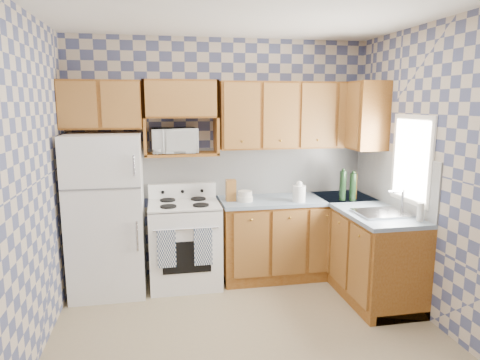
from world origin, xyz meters
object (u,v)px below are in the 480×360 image
refrigerator (107,214)px  microwave (174,141)px  electric_kettle (299,194)px  stove_body (185,244)px

refrigerator → microwave: microwave is taller
microwave → electric_kettle: size_ratio=2.72×
refrigerator → electric_kettle: 2.06m
stove_body → electric_kettle: 1.38m
refrigerator → electric_kettle: bearing=-4.0°
stove_body → microwave: 1.15m
refrigerator → electric_kettle: refrigerator is taller
refrigerator → stove_body: refrigerator is taller
stove_body → microwave: size_ratio=1.85×
refrigerator → stove_body: 0.89m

